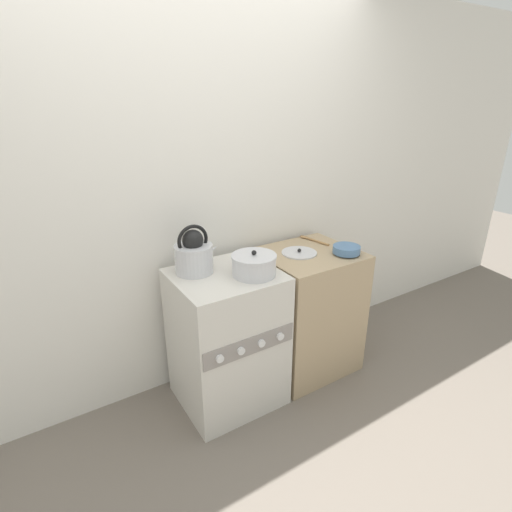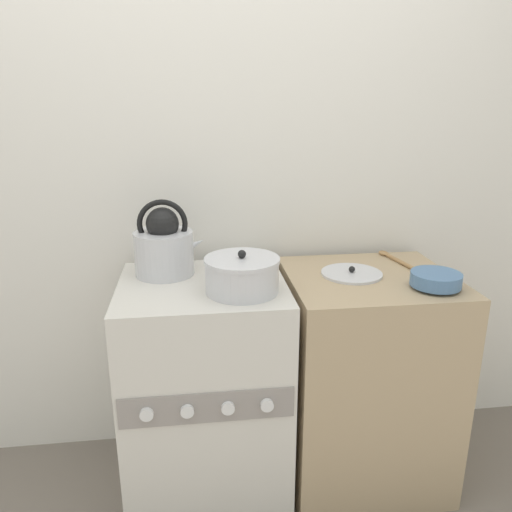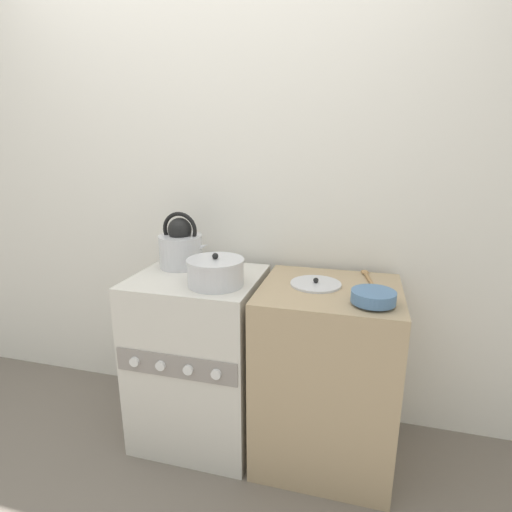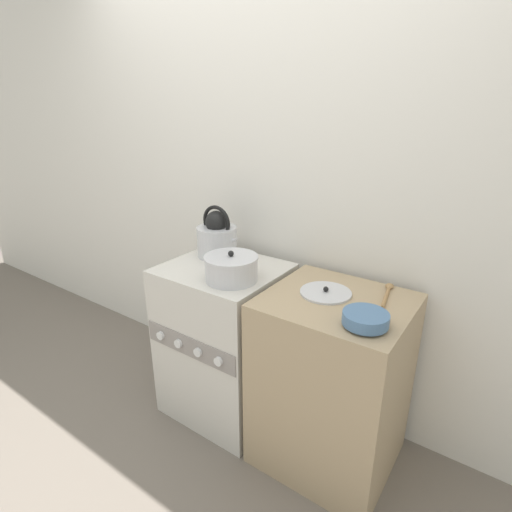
# 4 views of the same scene
# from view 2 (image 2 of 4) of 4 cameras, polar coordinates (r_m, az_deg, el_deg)

# --- Properties ---
(wall_back) EXTENTS (7.00, 0.06, 2.50)m
(wall_back) POSITION_cam_2_polar(r_m,az_deg,el_deg) (2.06, -6.81, 10.31)
(wall_back) COLOR silver
(wall_back) RESTS_ON ground_plane
(stove) EXTENTS (0.60, 0.56, 0.87)m
(stove) POSITION_cam_2_polar(r_m,az_deg,el_deg) (1.99, -5.77, -14.96)
(stove) COLOR beige
(stove) RESTS_ON ground_plane
(counter) EXTENTS (0.62, 0.57, 0.87)m
(counter) POSITION_cam_2_polar(r_m,az_deg,el_deg) (2.11, 12.20, -13.40)
(counter) COLOR tan
(counter) RESTS_ON ground_plane
(kettle) EXTENTS (0.27, 0.22, 0.29)m
(kettle) POSITION_cam_2_polar(r_m,az_deg,el_deg) (1.88, -10.44, 1.10)
(kettle) COLOR silver
(kettle) RESTS_ON stove
(cooking_pot) EXTENTS (0.26, 0.26, 0.15)m
(cooking_pot) POSITION_cam_2_polar(r_m,az_deg,el_deg) (1.69, -1.60, -2.16)
(cooking_pot) COLOR silver
(cooking_pot) RESTS_ON stove
(enamel_bowl) EXTENTS (0.18, 0.18, 0.06)m
(enamel_bowl) POSITION_cam_2_polar(r_m,az_deg,el_deg) (1.86, 19.86, -2.54)
(enamel_bowl) COLOR #4C729E
(enamel_bowl) RESTS_ON counter
(loose_pot_lid) EXTENTS (0.23, 0.23, 0.03)m
(loose_pot_lid) POSITION_cam_2_polar(r_m,az_deg,el_deg) (1.92, 10.87, -1.96)
(loose_pot_lid) COLOR silver
(loose_pot_lid) RESTS_ON counter
(wooden_spoon) EXTENTS (0.07, 0.26, 0.02)m
(wooden_spoon) POSITION_cam_2_polar(r_m,az_deg,el_deg) (2.14, 15.48, -0.27)
(wooden_spoon) COLOR #A37A4C
(wooden_spoon) RESTS_ON counter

